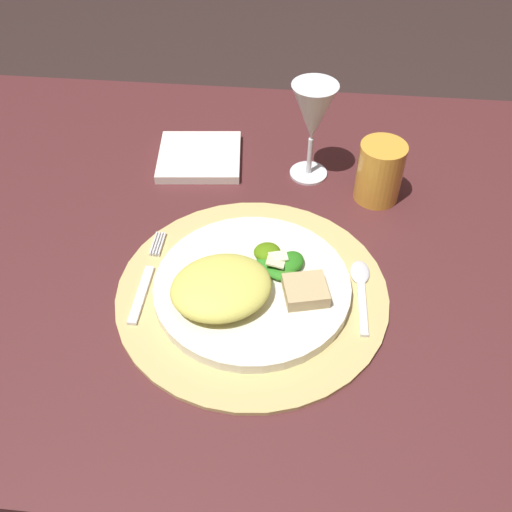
% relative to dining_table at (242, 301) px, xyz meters
% --- Properties ---
extents(ground_plane, '(6.00, 6.00, 0.00)m').
position_rel_dining_table_xyz_m(ground_plane, '(0.00, 0.00, -0.61)').
color(ground_plane, '#312421').
extents(dining_table, '(1.43, 0.82, 0.76)m').
position_rel_dining_table_xyz_m(dining_table, '(0.00, 0.00, 0.00)').
color(dining_table, '#4D2324').
rests_on(dining_table, ground).
extents(placemat, '(0.36, 0.36, 0.01)m').
position_rel_dining_table_xyz_m(placemat, '(0.03, -0.11, 0.15)').
color(placemat, tan).
rests_on(placemat, dining_table).
extents(dinner_plate, '(0.26, 0.26, 0.02)m').
position_rel_dining_table_xyz_m(dinner_plate, '(0.03, -0.11, 0.16)').
color(dinner_plate, silver).
rests_on(dinner_plate, placemat).
extents(pasta_serving, '(0.16, 0.15, 0.04)m').
position_rel_dining_table_xyz_m(pasta_serving, '(-0.01, -0.14, 0.19)').
color(pasta_serving, '#D5D25A').
rests_on(pasta_serving, dinner_plate).
extents(salad_greens, '(0.08, 0.08, 0.02)m').
position_rel_dining_table_xyz_m(salad_greens, '(0.06, -0.08, 0.18)').
color(salad_greens, '#297B1A').
rests_on(salad_greens, dinner_plate).
extents(bread_piece, '(0.06, 0.06, 0.02)m').
position_rel_dining_table_xyz_m(bread_piece, '(0.10, -0.13, 0.18)').
color(bread_piece, tan).
rests_on(bread_piece, dinner_plate).
extents(fork, '(0.02, 0.16, 0.00)m').
position_rel_dining_table_xyz_m(fork, '(-0.11, -0.11, 0.16)').
color(fork, silver).
rests_on(fork, placemat).
extents(spoon, '(0.03, 0.13, 0.01)m').
position_rel_dining_table_xyz_m(spoon, '(0.17, -0.09, 0.16)').
color(spoon, silver).
rests_on(spoon, placemat).
extents(napkin, '(0.15, 0.14, 0.01)m').
position_rel_dining_table_xyz_m(napkin, '(-0.09, 0.17, 0.16)').
color(napkin, white).
rests_on(napkin, dining_table).
extents(wine_glass, '(0.07, 0.07, 0.16)m').
position_rel_dining_table_xyz_m(wine_glass, '(0.09, 0.15, 0.26)').
color(wine_glass, silver).
rests_on(wine_glass, dining_table).
extents(amber_tumbler, '(0.07, 0.07, 0.09)m').
position_rel_dining_table_xyz_m(amber_tumbler, '(0.20, 0.11, 0.20)').
color(amber_tumbler, gold).
rests_on(amber_tumbler, dining_table).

